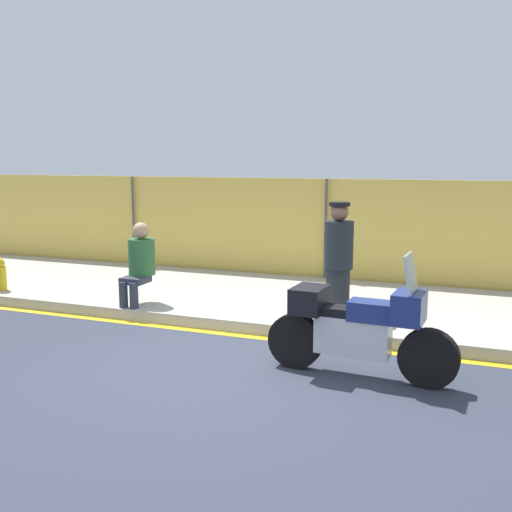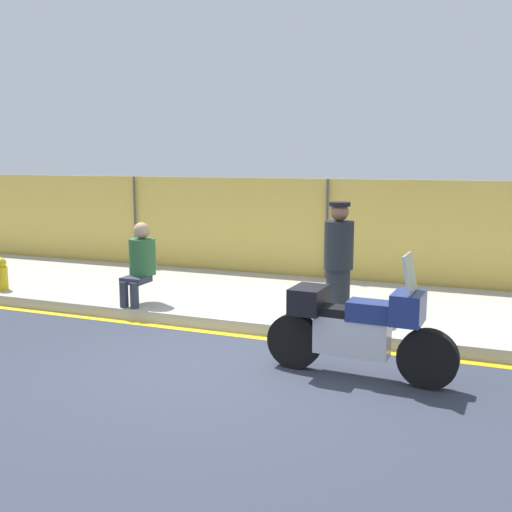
# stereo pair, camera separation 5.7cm
# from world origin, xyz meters

# --- Properties ---
(ground_plane) EXTENTS (120.00, 120.00, 0.00)m
(ground_plane) POSITION_xyz_m (0.00, 0.00, 0.00)
(ground_plane) COLOR #333847
(sidewalk) EXTENTS (31.93, 3.53, 0.17)m
(sidewalk) POSITION_xyz_m (0.00, 3.05, 0.09)
(sidewalk) COLOR #ADA89E
(sidewalk) RESTS_ON ground_plane
(curb_paint_stripe) EXTENTS (31.93, 0.18, 0.01)m
(curb_paint_stripe) POSITION_xyz_m (0.00, 1.20, 0.00)
(curb_paint_stripe) COLOR gold
(curb_paint_stripe) RESTS_ON ground_plane
(storefront_fence) EXTENTS (30.34, 0.17, 2.08)m
(storefront_fence) POSITION_xyz_m (-0.00, 4.90, 1.04)
(storefront_fence) COLOR gold
(storefront_fence) RESTS_ON ground_plane
(motorcycle) EXTENTS (2.20, 0.57, 1.46)m
(motorcycle) POSITION_xyz_m (1.60, 0.20, 0.59)
(motorcycle) COLOR black
(motorcycle) RESTS_ON ground_plane
(officer_standing) EXTENTS (0.43, 0.43, 1.67)m
(officer_standing) POSITION_xyz_m (0.89, 2.18, 1.02)
(officer_standing) COLOR #1E2328
(officer_standing) RESTS_ON sidewalk
(person_seated_on_curb) EXTENTS (0.42, 0.69, 1.29)m
(person_seated_on_curb) POSITION_xyz_m (-2.22, 1.75, 0.88)
(person_seated_on_curb) COLOR #2D3342
(person_seated_on_curb) RESTS_ON sidewalk
(fire_hydrant) EXTENTS (0.22, 0.28, 0.58)m
(fire_hydrant) POSITION_xyz_m (-5.05, 1.66, 0.45)
(fire_hydrant) COLOR gold
(fire_hydrant) RESTS_ON sidewalk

